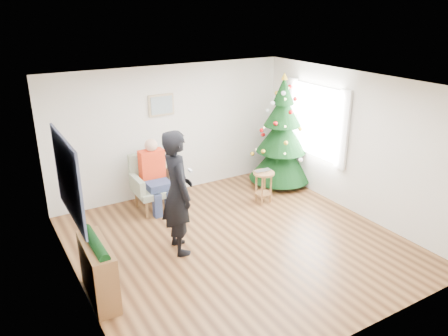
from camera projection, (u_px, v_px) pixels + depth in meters
floor at (237, 243)px, 7.19m from camera, size 5.00×5.00×0.00m
ceiling at (239, 85)px, 6.26m from camera, size 5.00×5.00×0.00m
wall_back at (171, 131)px, 8.73m from camera, size 5.00×0.00×5.00m
wall_front at (362, 240)px, 4.72m from camera, size 5.00×0.00×5.00m
wall_left at (72, 205)px, 5.53m from camera, size 0.00×5.00×5.00m
wall_right at (354, 144)px, 7.92m from camera, size 0.00×5.00×5.00m
window_panel at (316, 121)px, 8.64m from camera, size 0.04×1.30×1.40m
curtains at (315, 121)px, 8.62m from camera, size 0.05×1.75×1.50m
christmas_tree at (282, 136)px, 9.17m from camera, size 1.33×1.33×2.40m
stool at (263, 187)px, 8.56m from camera, size 0.42×0.42×0.62m
laptop at (264, 172)px, 8.44m from camera, size 0.35×0.24×0.03m
armchair at (155, 189)px, 8.29m from camera, size 0.84×0.76×1.04m
seated_person at (155, 174)px, 8.12m from camera, size 0.46×0.67×1.36m
standing_man at (178, 193)px, 6.65m from camera, size 0.56×0.77×1.98m
game_controller at (190, 170)px, 6.61m from camera, size 0.05×0.13×0.04m
console at (98, 271)px, 5.73m from camera, size 0.33×1.01×0.80m
garland at (95, 243)px, 5.58m from camera, size 0.14×0.90×0.14m
tapestry at (68, 178)px, 5.70m from camera, size 0.03×1.50×1.15m
framed_picture at (161, 105)px, 8.41m from camera, size 0.52×0.05×0.42m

